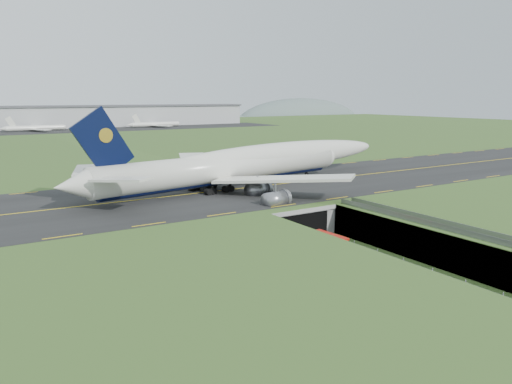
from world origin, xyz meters
TOP-DOWN VIEW (x-y plane):
  - ground at (0.00, 0.00)m, footprint 900.00×900.00m
  - airfield_deck at (0.00, 0.00)m, footprint 800.00×800.00m
  - trench_road at (0.00, -7.50)m, footprint 12.00×75.00m
  - taxiway at (0.00, 33.00)m, footprint 800.00×44.00m
  - tunnel_portal at (0.00, 16.71)m, footprint 17.00×22.30m
  - guideway at (11.00, -19.11)m, footprint 3.00×53.00m
  - jumbo_jet at (4.63, 35.59)m, footprint 95.75×60.79m
  - shuttle_tram at (-1.62, -1.25)m, footprint 3.32×7.93m
  - cargo_terminal at (-0.12, 299.41)m, footprint 320.00×67.00m
  - distant_hills at (64.38, 430.00)m, footprint 700.00×91.00m

SIDE VIEW (x-z plane):
  - distant_hills at x=64.38m, z-range -34.00..26.00m
  - ground at x=0.00m, z-range 0.00..0.00m
  - trench_road at x=0.00m, z-range 0.00..0.20m
  - shuttle_tram at x=-1.62m, z-range 0.16..3.33m
  - airfield_deck at x=0.00m, z-range 0.00..6.00m
  - tunnel_portal at x=0.00m, z-range 0.33..6.33m
  - guideway at x=11.00m, z-range 1.80..8.85m
  - taxiway at x=0.00m, z-range 6.00..6.18m
  - jumbo_jet at x=4.63m, z-range 1.29..21.69m
  - cargo_terminal at x=-0.12m, z-range 6.16..21.76m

